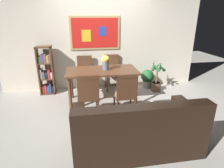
% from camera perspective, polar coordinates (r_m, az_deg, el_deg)
% --- Properties ---
extents(ground_plane, '(12.00, 12.00, 0.00)m').
position_cam_1_polar(ground_plane, '(4.04, -0.77, -7.40)').
color(ground_plane, '#B7B2A8').
extents(wall_back_with_painting, '(5.20, 0.14, 2.60)m').
position_cam_1_polar(wall_back_with_painting, '(4.96, -3.33, 13.59)').
color(wall_back_with_painting, beige).
rests_on(wall_back_with_painting, ground_plane).
extents(dining_table, '(1.55, 0.82, 0.76)m').
position_cam_1_polar(dining_table, '(4.11, -3.12, 2.96)').
color(dining_table, brown).
rests_on(dining_table, ground_plane).
extents(dining_chair_far_left, '(0.40, 0.41, 0.91)m').
position_cam_1_polar(dining_chair_far_left, '(4.84, -8.24, 3.99)').
color(dining_chair_far_left, brown).
rests_on(dining_chair_far_left, ground_plane).
extents(dining_chair_far_right, '(0.40, 0.41, 0.91)m').
position_cam_1_polar(dining_chair_far_right, '(4.94, 0.03, 4.52)').
color(dining_chair_far_right, brown).
rests_on(dining_chair_far_right, ground_plane).
extents(dining_chair_near_right, '(0.40, 0.41, 0.91)m').
position_cam_1_polar(dining_chair_near_right, '(3.47, 4.22, -2.51)').
color(dining_chair_near_right, brown).
rests_on(dining_chair_near_right, ground_plane).
extents(dining_chair_near_left, '(0.40, 0.41, 0.91)m').
position_cam_1_polar(dining_chair_near_left, '(3.43, -7.28, -2.90)').
color(dining_chair_near_left, brown).
rests_on(dining_chair_near_left, ground_plane).
extents(leather_couch, '(1.80, 0.84, 0.84)m').
position_cam_1_polar(leather_couch, '(2.78, 7.67, -14.12)').
color(leather_couch, black).
rests_on(leather_couch, ground_plane).
extents(bookshelf, '(0.36, 0.28, 1.19)m').
position_cam_1_polar(bookshelf, '(4.89, -19.43, 3.40)').
color(bookshelf, brown).
rests_on(bookshelf, ground_plane).
extents(potted_ivy, '(0.35, 0.35, 0.59)m').
position_cam_1_polar(potted_ivy, '(5.17, 10.75, 1.85)').
color(potted_ivy, '#B2ADA3').
rests_on(potted_ivy, ground_plane).
extents(potted_palm, '(0.41, 0.39, 0.83)m').
position_cam_1_polar(potted_palm, '(4.96, 13.47, 1.57)').
color(potted_palm, brown).
rests_on(potted_palm, ground_plane).
extents(flower_vase, '(0.18, 0.19, 0.32)m').
position_cam_1_polar(flower_vase, '(4.06, -1.94, 6.88)').
color(flower_vase, slate).
rests_on(flower_vase, dining_table).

